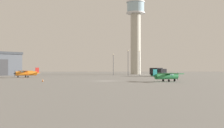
{
  "coord_description": "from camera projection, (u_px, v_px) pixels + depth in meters",
  "views": [
    {
      "loc": [
        -1.73,
        -66.68,
        2.8
      ],
      "look_at": [
        3.06,
        32.86,
        4.34
      ],
      "focal_mm": 47.24,
      "sensor_mm": 36.0,
      "label": 1
    }
  ],
  "objects": [
    {
      "name": "airplane_green",
      "position": [
        166.0,
        76.0,
        62.64
      ],
      "size": [
        6.92,
        8.7,
        2.66
      ],
      "rotation": [
        0.0,
        0.0,
        0.43
      ],
      "color": "#287A42",
      "rests_on": "ground_plane"
    },
    {
      "name": "traffic_cone_near_right",
      "position": [
        43.0,
        80.0,
        62.57
      ],
      "size": [
        0.36,
        0.36,
        0.65
      ],
      "color": "black",
      "rests_on": "ground_plane"
    },
    {
      "name": "truck_box_black",
      "position": [
        158.0,
        72.0,
        106.62
      ],
      "size": [
        5.31,
        7.02,
        3.04
      ],
      "rotation": [
        0.0,
        0.0,
        5.19
      ],
      "color": "#38383D",
      "rests_on": "ground_plane"
    },
    {
      "name": "ground_plane",
      "position": [
        105.0,
        81.0,
        66.63
      ],
      "size": [
        400.0,
        400.0,
        0.0
      ],
      "primitive_type": "plane",
      "color": "gray"
    },
    {
      "name": "control_tower",
      "position": [
        136.0,
        30.0,
        142.35
      ],
      "size": [
        9.05,
        9.05,
        39.22
      ],
      "color": "#B2AD9E",
      "rests_on": "ground_plane"
    },
    {
      "name": "traffic_cone_near_left",
      "position": [
        168.0,
        78.0,
        78.01
      ],
      "size": [
        0.36,
        0.36,
        0.69
      ],
      "color": "black",
      "rests_on": "ground_plane"
    },
    {
      "name": "airplane_orange",
      "position": [
        26.0,
        73.0,
        91.58
      ],
      "size": [
        7.89,
        9.81,
        3.11
      ],
      "rotation": [
        0.0,
        0.0,
        3.67
      ],
      "color": "orange",
      "rests_on": "ground_plane"
    },
    {
      "name": "light_post_east",
      "position": [
        113.0,
        63.0,
        119.52
      ],
      "size": [
        0.44,
        0.44,
        8.82
      ],
      "color": "#38383D",
      "rests_on": "ground_plane"
    },
    {
      "name": "light_post_west",
      "position": [
        128.0,
        61.0,
        111.62
      ],
      "size": [
        0.44,
        0.44,
        9.84
      ],
      "color": "#38383D",
      "rests_on": "ground_plane"
    },
    {
      "name": "light_post_centre",
      "position": [
        139.0,
        61.0,
        112.78
      ],
      "size": [
        0.44,
        0.44,
        9.66
      ],
      "color": "#38383D",
      "rests_on": "ground_plane"
    }
  ]
}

